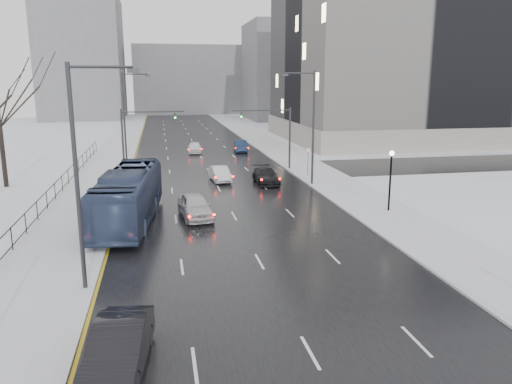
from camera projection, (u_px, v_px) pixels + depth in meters
road at (200, 155)px, 62.32m from camera, size 16.00×150.00×0.04m
cross_road at (210, 172)px, 50.83m from camera, size 130.00×10.00×0.04m
sidewalk_left at (113, 157)px, 60.37m from camera, size 5.00×150.00×0.16m
sidewalk_right at (282, 152)px, 64.25m from camera, size 5.00×150.00×0.16m
park_strip at (30, 159)px, 58.62m from camera, size 14.00×150.00×0.12m
tree_park_e at (7, 188)px, 43.64m from camera, size 9.45×9.45×13.50m
iron_fence at (30, 217)px, 31.00m from camera, size 0.06×70.00×1.30m
streetlight_r_mid at (311, 122)px, 43.44m from camera, size 2.95×0.25×10.00m
streetlight_l_near at (81, 168)px, 21.27m from camera, size 2.95×0.25×10.00m
streetlight_l_far at (126, 115)px, 51.91m from camera, size 2.95×0.25×10.00m
lamppost_r_mid at (391, 172)px, 34.98m from camera, size 0.36×0.36×4.28m
mast_signal_right at (280, 131)px, 51.28m from camera, size 6.10×0.33×6.50m
mast_signal_left at (134, 134)px, 48.57m from camera, size 6.10×0.33×6.50m
no_uturn_sign at (308, 153)px, 48.19m from camera, size 0.60×0.06×2.70m
civic_building at (416, 66)px, 77.79m from camera, size 41.00×31.00×24.80m
bldg_far_right at (299, 72)px, 117.72m from camera, size 24.00×20.00×22.00m
bldg_far_left at (82, 58)px, 117.40m from camera, size 18.00×22.00×28.00m
bldg_far_center at (190, 80)px, 137.67m from camera, size 30.00×18.00×18.00m
sedan_left_near at (119, 348)px, 16.07m from camera, size 2.25×5.03×1.60m
bus at (129, 196)px, 32.72m from camera, size 4.34×12.91×3.53m
sedan_center_near at (195, 206)px, 33.95m from camera, size 2.47×5.00×1.64m
sedan_right_near at (220, 174)px, 46.20m from camera, size 1.83×4.32×1.39m
sedan_right_far at (266, 176)px, 45.22m from camera, size 1.96×4.79×1.39m
sedan_center_far at (195, 147)px, 63.81m from camera, size 1.88×4.27×1.43m
sedan_right_distant at (241, 146)px, 64.84m from camera, size 1.89×4.53×1.46m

